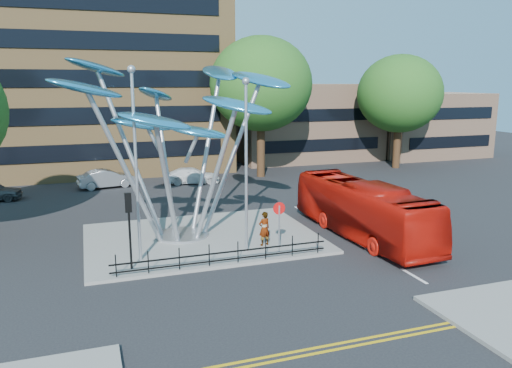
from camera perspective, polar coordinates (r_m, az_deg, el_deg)
name	(u,v)px	position (r m, az deg, el deg)	size (l,w,h in m)	color
ground	(257,278)	(21.71, 0.12, -10.71)	(120.00, 120.00, 0.00)	black
traffic_island	(202,238)	(26.87, -6.14, -6.16)	(12.00, 9.00, 0.15)	slate
double_yellow_near	(319,347)	(16.73, 7.23, -18.01)	(40.00, 0.12, 0.01)	gold
double_yellow_far	(323,352)	(16.49, 7.71, -18.49)	(40.00, 0.12, 0.01)	gold
brick_tower	(82,7)	(51.42, -19.24, 18.55)	(25.00, 15.00, 30.00)	olive
low_building_near	(306,122)	(54.10, 5.75, 7.06)	(15.00, 8.00, 8.00)	tan
low_building_far	(427,125)	(59.73, 18.94, 6.44)	(12.00, 8.00, 7.00)	tan
tree_right	(261,84)	(43.49, 0.58, 11.34)	(8.80, 8.80, 12.11)	black
tree_far	(400,94)	(49.98, 16.11, 9.86)	(8.00, 8.00, 10.81)	black
leaf_sculpture	(176,109)	(26.09, -9.12, 8.45)	(12.72, 9.54, 9.51)	#9EA0A5
street_lamp_left	(135,148)	(22.75, -13.64, 3.99)	(0.36, 0.36, 8.80)	#9EA0A5
street_lamp_right	(246,151)	(23.30, -1.14, 3.84)	(0.36, 0.36, 8.30)	#9EA0A5
traffic_light_island	(129,215)	(22.26, -14.33, -3.42)	(0.28, 0.18, 3.42)	black
no_entry_sign_island	(279,218)	(24.02, 2.66, -3.93)	(0.60, 0.10, 2.45)	#9EA0A5
pedestrian_railing_front	(224,256)	(22.76, -3.71, -8.18)	(10.00, 0.06, 1.00)	black
red_bus	(362,209)	(27.45, 12.06, -2.86)	(2.53, 10.82, 3.02)	#B21108
pedestrian	(264,228)	(25.12, 0.95, -5.11)	(0.64, 0.42, 1.74)	gray
parked_car_mid	(107,179)	(41.12, -16.70, 0.59)	(1.54, 4.43, 1.46)	#95989C
parked_car_right	(192,176)	(41.45, -7.27, 0.95)	(1.81, 4.44, 1.29)	silver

